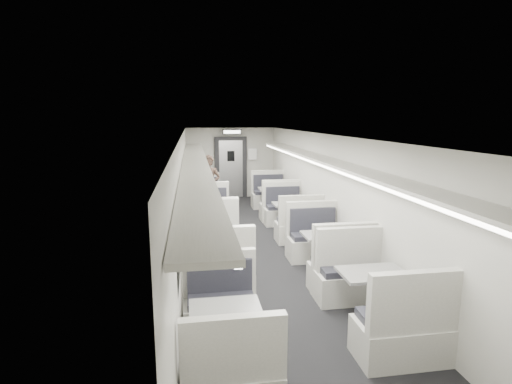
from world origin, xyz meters
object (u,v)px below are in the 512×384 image
object	(u,v)px
booth_left_b	(208,225)
booth_right_a	(274,200)
booth_right_d	(372,298)
exit_sign	(232,132)
passenger	(209,187)
vestibule_door	(231,168)
booth_left_d	(226,334)
booth_right_b	(290,217)
booth_left_a	(204,203)
booth_left_c	(213,256)
booth_right_c	(327,253)

from	to	relation	value
booth_left_b	booth_right_a	xyz separation A→B (m)	(2.00, 2.52, -0.02)
booth_right_d	exit_sign	world-z (taller)	exit_sign
passenger	vestibule_door	size ratio (longest dim) A/B	0.83
booth_right_a	booth_right_d	world-z (taller)	booth_right_d
booth_left_b	booth_left_d	bearing A→B (deg)	-90.00
booth_right_b	booth_left_d	bearing A→B (deg)	-111.77
passenger	exit_sign	world-z (taller)	exit_sign
booth_left_a	booth_left_c	world-z (taller)	booth_left_c
booth_left_b	booth_right_a	bearing A→B (deg)	51.58
booth_right_b	booth_right_c	bearing A→B (deg)	-90.00
passenger	booth_left_d	bearing A→B (deg)	-73.91
booth_left_c	exit_sign	size ratio (longest dim) A/B	3.65
booth_left_d	booth_right_c	size ratio (longest dim) A/B	0.93
booth_left_c	booth_right_d	world-z (taller)	booth_left_c
booth_left_c	booth_left_d	size ratio (longest dim) A/B	1.17
booth_right_c	booth_right_d	world-z (taller)	booth_right_d
booth_left_d	booth_left_a	bearing A→B (deg)	90.00
booth_right_d	booth_left_b	bearing A→B (deg)	117.06
booth_left_a	booth_right_c	distance (m)	5.12
booth_left_b	exit_sign	size ratio (longest dim) A/B	3.62
booth_left_a	vestibule_door	bearing A→B (deg)	67.47
booth_left_b	booth_left_d	size ratio (longest dim) A/B	1.16
booth_left_c	booth_right_c	bearing A→B (deg)	-2.60
exit_sign	booth_left_a	bearing A→B (deg)	-117.48
booth_left_d	passenger	bearing A→B (deg)	88.90
passenger	exit_sign	xyz separation A→B (m)	(0.87, 2.21, 1.41)
vestibule_door	booth_left_c	bearing A→B (deg)	-98.10
booth_left_d	booth_left_c	bearing A→B (deg)	90.00
booth_left_d	booth_right_c	world-z (taller)	booth_right_c
booth_right_c	booth_left_d	bearing A→B (deg)	-130.41
booth_left_d	booth_right_c	distance (m)	3.09
booth_right_b	passenger	distance (m)	2.62
booth_left_a	booth_left_b	distance (m)	2.60
booth_left_c	booth_left_d	distance (m)	2.44
booth_left_b	booth_right_a	distance (m)	3.22
booth_left_c	vestibule_door	distance (m)	7.13
booth_right_d	booth_right_b	bearing A→B (deg)	90.00
booth_left_c	booth_right_a	distance (m)	4.96
booth_left_d	booth_right_b	distance (m)	5.39
exit_sign	booth_left_b	bearing A→B (deg)	-102.46
booth_right_b	vestibule_door	distance (m)	4.62
booth_right_a	passenger	bearing A→B (deg)	-173.69
booth_left_d	exit_sign	world-z (taller)	exit_sign
booth_right_a	passenger	distance (m)	1.94
booth_left_a	booth_right_d	world-z (taller)	booth_right_d
booth_left_b	exit_sign	world-z (taller)	exit_sign
booth_left_d	exit_sign	xyz separation A→B (m)	(1.00, 8.98, 1.93)
booth_right_a	booth_left_b	bearing A→B (deg)	-128.42
booth_right_d	booth_left_c	bearing A→B (deg)	136.47
passenger	booth_right_d	bearing A→B (deg)	-56.11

